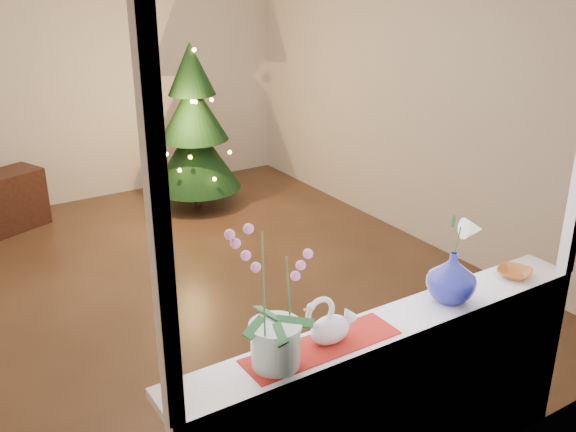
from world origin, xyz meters
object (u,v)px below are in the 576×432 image
Objects in this scene: amber_dish at (514,273)px; side_table at (3,203)px; blue_vase at (452,273)px; xmas_tree at (194,127)px; orchid_pot at (275,296)px; paperweight at (462,292)px; swan at (330,320)px.

amber_dish is 4.79m from side_table.
blue_vase is 0.37× the size of side_table.
blue_vase is 0.17× the size of xmas_tree.
orchid_pot is 1.06m from paperweight.
xmas_tree reaches higher than side_table.
orchid_pot reaches higher than paperweight.
swan is (0.28, 0.02, -0.20)m from orchid_pot.
amber_dish is 0.08× the size of xmas_tree.
orchid_pot is 4.35× the size of amber_dish.
blue_vase reaches higher than swan.
paperweight is (0.05, -0.03, -0.10)m from blue_vase.
side_table is at bearing 111.77° from amber_dish.
swan is at bearing -106.96° from xmas_tree.
amber_dish is at bearing -21.38° from swan.
orchid_pot is at bearing -110.41° from xmas_tree.
side_table is (-1.36, 4.43, -0.68)m from paperweight.
paperweight is (1.02, -0.02, -0.27)m from orchid_pot.
blue_vase is 4.10m from xmas_tree.
paperweight is at bearing -177.04° from amber_dish.
swan reaches higher than paperweight.
swan is 1.14m from amber_dish.
xmas_tree is at bearing 52.48° from swan.
xmas_tree is at bearing 82.36° from blue_vase.
amber_dish is (1.42, 0.01, -0.29)m from orchid_pot.
blue_vase is (0.69, -0.01, 0.03)m from swan.
swan is at bearing 179.18° from amber_dish.
blue_vase is at bearing 0.59° from orchid_pot.
amber_dish is at bearing -90.74° from side_table.
swan is 1.76× the size of amber_dish.
orchid_pot is 2.47× the size of swan.
side_table is (-1.31, 4.40, -0.78)m from blue_vase.
paperweight is 4.68m from side_table.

